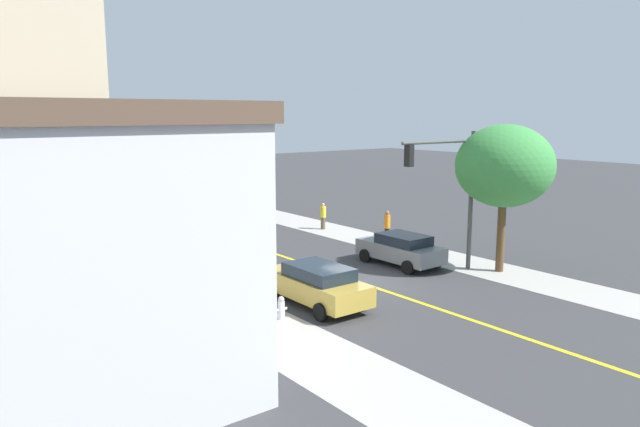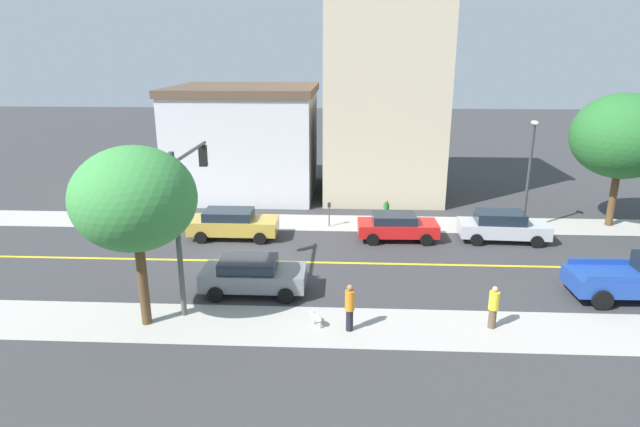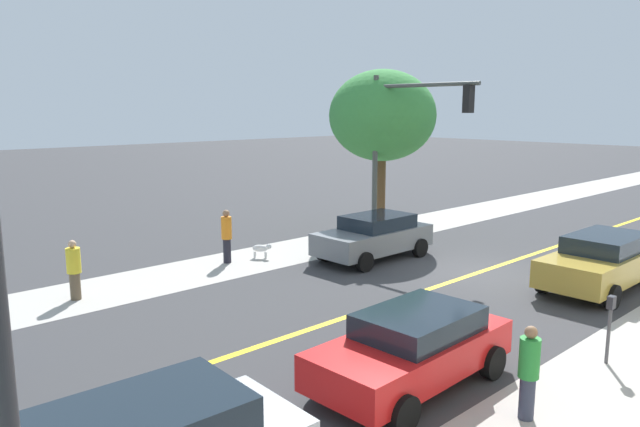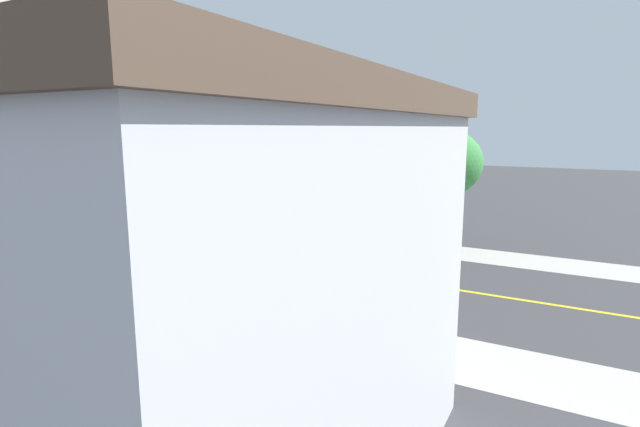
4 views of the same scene
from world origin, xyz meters
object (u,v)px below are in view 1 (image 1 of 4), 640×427
Objects in this scene: street_tree_left_near at (63,145)px; traffic_light_mast at (452,180)px; street_lamp at (111,173)px; black_sedan_left_curb at (94,203)px; parking_meter at (200,263)px; pedestrian_yellow_shirt at (323,216)px; blue_pickup_truck at (231,206)px; small_dog at (399,241)px; pedestrian_orange_shirt at (387,226)px; street_tree_right_corner at (504,166)px; grey_sedan_right_curb at (401,249)px; red_sedan_left_curb at (205,245)px; gold_sedan_left_curb at (316,284)px; fire_hydrant at (281,308)px; silver_sedan_left_curb at (158,227)px; pedestrian_green_shirt at (169,250)px.

street_tree_left_near is 1.19× the size of traffic_light_mast.
street_lamp is 1.28× the size of black_sedan_left_curb.
pedestrian_yellow_shirt is at bearing 28.98° from parking_meter.
parking_meter is 0.26× the size of blue_pickup_truck.
small_dog is at bearing -0.47° from parking_meter.
pedestrian_yellow_shirt is at bearing -38.32° from street_tree_left_near.
street_tree_left_near is 4.19× the size of pedestrian_orange_shirt.
blue_pickup_truck is at bearing -87.15° from traffic_light_mast.
parking_meter is at bearing 151.40° from street_tree_right_corner.
parking_meter is at bearing 71.86° from grey_sedan_right_curb.
street_tree_left_near reaches higher than red_sedan_left_curb.
red_sedan_left_curb is at bearing 133.82° from street_tree_right_corner.
parking_meter is 0.30× the size of gold_sedan_left_curb.
small_dog is at bearing -113.22° from red_sedan_left_curb.
blue_pickup_truck reaches higher than pedestrian_yellow_shirt.
fire_hydrant is at bearing -153.95° from pedestrian_yellow_shirt.
street_lamp reaches higher than gold_sedan_left_curb.
traffic_light_mast reaches higher than red_sedan_left_curb.
black_sedan_left_curb is at bearing 102.75° from pedestrian_yellow_shirt.
small_dog is at bearing -131.44° from silver_sedan_left_curb.
street_lamp is at bearing 50.64° from silver_sedan_left_curb.
street_tree_left_near reaches higher than pedestrian_green_shirt.
red_sedan_left_curb is at bearing 60.55° from parking_meter.
pedestrian_yellow_shirt is at bearing -147.97° from black_sedan_left_curb.
black_sedan_left_curb is 21.74m from pedestrian_orange_shirt.
pedestrian_orange_shirt reaches higher than parking_meter.
parking_meter reaches higher than small_dog.
traffic_light_mast reaches higher than street_lamp.
red_sedan_left_curb is (-9.58, 9.98, -4.00)m from street_tree_right_corner.
traffic_light_mast is 3.90× the size of pedestrian_green_shirt.
black_sedan_left_curb is at bearing 84.79° from parking_meter.
traffic_light_mast reaches higher than gold_sedan_left_curb.
fire_hydrant is 14.87m from silver_sedan_left_curb.
parking_meter is at bearing -86.31° from street_tree_left_near.
traffic_light_mast is at bearing 31.08° from small_dog.
black_sedan_left_curb reaches higher than red_sedan_left_curb.
pedestrian_yellow_shirt is (9.29, 2.64, 0.10)m from red_sedan_left_curb.
fire_hydrant is (-11.36, 0.72, -4.34)m from street_tree_right_corner.
pedestrian_orange_shirt reaches higher than silver_sedan_left_curb.
grey_sedan_right_curb is at bearing -62.40° from street_tree_left_near.
gold_sedan_left_curb is (3.22, -21.15, -4.31)m from street_tree_left_near.
pedestrian_green_shirt is (1.06, -12.86, -4.28)m from street_tree_left_near.
street_tree_right_corner is 3.70× the size of pedestrian_orange_shirt.
blue_pickup_truck is (8.39, 18.55, 0.49)m from fire_hydrant.
street_tree_left_near is 16.35m from pedestrian_yellow_shirt.
red_sedan_left_curb is 0.91× the size of silver_sedan_left_curb.
street_lamp reaches higher than grey_sedan_right_curb.
street_tree_right_corner reaches higher than traffic_light_mast.
silver_sedan_left_curb reaches higher than fire_hydrant.
silver_sedan_left_curb is at bearing 83.51° from fire_hydrant.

